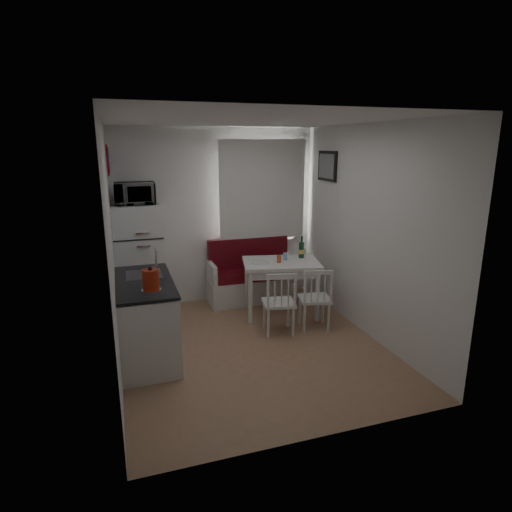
{
  "coord_description": "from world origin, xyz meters",
  "views": [
    {
      "loc": [
        -1.42,
        -4.48,
        2.35
      ],
      "look_at": [
        0.21,
        0.5,
        0.98
      ],
      "focal_mm": 30.0,
      "sensor_mm": 36.0,
      "label": 1
    }
  ],
  "objects_px": {
    "fridge": "(139,261)",
    "microwave": "(135,193)",
    "chair_right": "(318,293)",
    "dining_table": "(281,267)",
    "kettle": "(151,280)",
    "wine_bottle": "(302,247)",
    "bench": "(251,280)",
    "chair_left": "(281,297)",
    "kitchen_counter": "(146,318)"
  },
  "relations": [
    {
      "from": "kitchen_counter",
      "to": "chair_right",
      "type": "relative_size",
      "value": 2.86
    },
    {
      "from": "bench",
      "to": "chair_right",
      "type": "height_order",
      "value": "bench"
    },
    {
      "from": "bench",
      "to": "chair_right",
      "type": "xyz_separation_m",
      "value": [
        0.47,
        -1.33,
        0.2
      ]
    },
    {
      "from": "kitchen_counter",
      "to": "wine_bottle",
      "type": "xyz_separation_m",
      "value": [
        2.24,
        0.79,
        0.48
      ]
    },
    {
      "from": "kitchen_counter",
      "to": "chair_left",
      "type": "relative_size",
      "value": 2.93
    },
    {
      "from": "bench",
      "to": "chair_right",
      "type": "relative_size",
      "value": 2.89
    },
    {
      "from": "kitchen_counter",
      "to": "chair_right",
      "type": "bearing_deg",
      "value": 0.8
    },
    {
      "from": "fridge",
      "to": "kettle",
      "type": "bearing_deg",
      "value": -88.97
    },
    {
      "from": "microwave",
      "to": "kettle",
      "type": "bearing_deg",
      "value": -88.94
    },
    {
      "from": "dining_table",
      "to": "wine_bottle",
      "type": "height_order",
      "value": "wine_bottle"
    },
    {
      "from": "chair_right",
      "to": "kettle",
      "type": "height_order",
      "value": "kettle"
    },
    {
      "from": "fridge",
      "to": "dining_table",
      "type": "bearing_deg",
      "value": -16.62
    },
    {
      "from": "chair_right",
      "to": "dining_table",
      "type": "bearing_deg",
      "value": 123.41
    },
    {
      "from": "bench",
      "to": "wine_bottle",
      "type": "xyz_separation_m",
      "value": [
        0.57,
        -0.57,
        0.62
      ]
    },
    {
      "from": "chair_left",
      "to": "kettle",
      "type": "relative_size",
      "value": 1.71
    },
    {
      "from": "chair_left",
      "to": "chair_right",
      "type": "bearing_deg",
      "value": 9.82
    },
    {
      "from": "bench",
      "to": "wine_bottle",
      "type": "relative_size",
      "value": 4.27
    },
    {
      "from": "chair_left",
      "to": "fridge",
      "type": "height_order",
      "value": "fridge"
    },
    {
      "from": "fridge",
      "to": "kettle",
      "type": "xyz_separation_m",
      "value": [
        0.03,
        -1.67,
        0.24
      ]
    },
    {
      "from": "fridge",
      "to": "bench",
      "type": "bearing_deg",
      "value": 3.84
    },
    {
      "from": "kitchen_counter",
      "to": "fridge",
      "type": "relative_size",
      "value": 0.83
    },
    {
      "from": "microwave",
      "to": "wine_bottle",
      "type": "bearing_deg",
      "value": -10.43
    },
    {
      "from": "fridge",
      "to": "microwave",
      "type": "bearing_deg",
      "value": -90.0
    },
    {
      "from": "dining_table",
      "to": "chair_right",
      "type": "relative_size",
      "value": 2.53
    },
    {
      "from": "microwave",
      "to": "wine_bottle",
      "type": "distance_m",
      "value": 2.39
    },
    {
      "from": "chair_right",
      "to": "bench",
      "type": "bearing_deg",
      "value": 122.11
    },
    {
      "from": "chair_left",
      "to": "wine_bottle",
      "type": "relative_size",
      "value": 1.44
    },
    {
      "from": "kitchen_counter",
      "to": "chair_right",
      "type": "distance_m",
      "value": 2.14
    },
    {
      "from": "chair_right",
      "to": "wine_bottle",
      "type": "distance_m",
      "value": 0.87
    },
    {
      "from": "chair_right",
      "to": "chair_left",
      "type": "bearing_deg",
      "value": -167.41
    },
    {
      "from": "dining_table",
      "to": "kettle",
      "type": "xyz_separation_m",
      "value": [
        -1.84,
        -1.11,
        0.34
      ]
    },
    {
      "from": "bench",
      "to": "microwave",
      "type": "height_order",
      "value": "microwave"
    },
    {
      "from": "chair_left",
      "to": "chair_right",
      "type": "relative_size",
      "value": 0.98
    },
    {
      "from": "bench",
      "to": "microwave",
      "type": "bearing_deg",
      "value": -174.43
    },
    {
      "from": "dining_table",
      "to": "wine_bottle",
      "type": "relative_size",
      "value": 3.74
    },
    {
      "from": "bench",
      "to": "kettle",
      "type": "relative_size",
      "value": 5.07
    },
    {
      "from": "kettle",
      "to": "wine_bottle",
      "type": "relative_size",
      "value": 0.84
    },
    {
      "from": "wine_bottle",
      "to": "fridge",
      "type": "bearing_deg",
      "value": 168.33
    },
    {
      "from": "bench",
      "to": "microwave",
      "type": "xyz_separation_m",
      "value": [
        -1.65,
        -0.16,
        1.41
      ]
    },
    {
      "from": "kitchen_counter",
      "to": "bench",
      "type": "distance_m",
      "value": 2.16
    },
    {
      "from": "fridge",
      "to": "chair_right",
      "type": "bearing_deg",
      "value": -29.78
    },
    {
      "from": "kitchen_counter",
      "to": "dining_table",
      "type": "bearing_deg",
      "value": 19.92
    },
    {
      "from": "wine_bottle",
      "to": "dining_table",
      "type": "bearing_deg",
      "value": -164.05
    },
    {
      "from": "dining_table",
      "to": "kettle",
      "type": "height_order",
      "value": "kettle"
    },
    {
      "from": "dining_table",
      "to": "kitchen_counter",
      "type": "bearing_deg",
      "value": -147.6
    },
    {
      "from": "kitchen_counter",
      "to": "chair_right",
      "type": "xyz_separation_m",
      "value": [
        2.14,
        0.03,
        0.06
      ]
    },
    {
      "from": "kitchen_counter",
      "to": "wine_bottle",
      "type": "height_order",
      "value": "kitchen_counter"
    },
    {
      "from": "dining_table",
      "to": "chair_right",
      "type": "xyz_separation_m",
      "value": [
        0.25,
        -0.66,
        -0.18
      ]
    },
    {
      "from": "kitchen_counter",
      "to": "wine_bottle",
      "type": "relative_size",
      "value": 4.23
    },
    {
      "from": "dining_table",
      "to": "kettle",
      "type": "bearing_deg",
      "value": -136.35
    }
  ]
}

